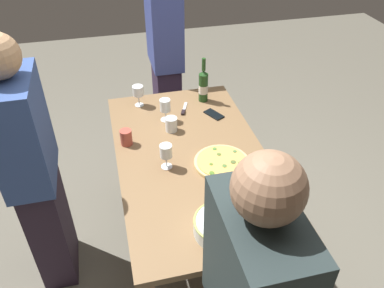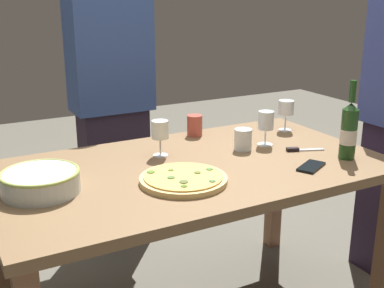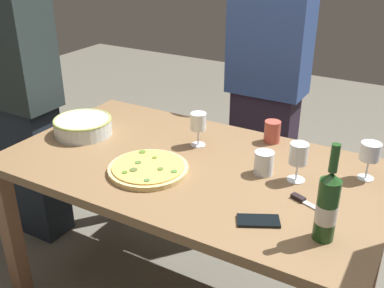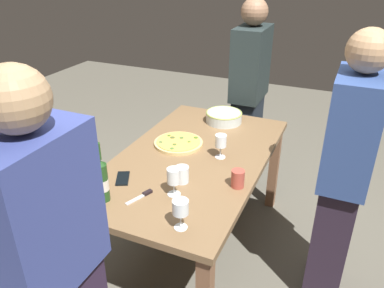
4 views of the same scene
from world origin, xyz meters
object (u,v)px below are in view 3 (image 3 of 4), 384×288
Objects in this scene: person_guest_left at (267,89)px; person_guest_right at (20,101)px; wine_glass_by_bottle at (370,153)px; cell_phone at (258,221)px; cup_amber at (272,132)px; pizza at (148,169)px; dining_table at (192,182)px; cup_ceramic at (264,163)px; wine_bottle at (327,206)px; serving_bowl at (84,125)px; pizza_knife at (305,202)px; wine_glass_near_pizza at (198,123)px; wine_glass_far_left at (299,155)px.

person_guest_left is 1.37m from person_guest_right.
cell_phone is at bearing -117.53° from wine_glass_by_bottle.
cup_amber is (-0.45, 0.14, -0.06)m from wine_glass_by_bottle.
pizza is 2.29× the size of cell_phone.
pizza is at bearing -127.88° from dining_table.
cup_ceramic is 1.39m from person_guest_right.
wine_bottle is (0.62, -0.24, 0.22)m from dining_table.
wine_glass_by_bottle is at bearing 8.59° from person_guest_right.
pizza is 1.19× the size of serving_bowl.
wine_bottle is at bearing -11.08° from serving_bowl.
pizza_knife is 0.10× the size of person_guest_left.
person_guest_left is at bearing 135.77° from wine_glass_by_bottle.
cup_amber is 0.06× the size of person_guest_right.
pizza_knife is at bearing -117.04° from wine_glass_by_bottle.
wine_bottle is at bearing -56.23° from cup_amber.
wine_glass_near_pizza is 0.10× the size of person_guest_left.
pizza is 0.47m from cup_ceramic.
wine_glass_near_pizza is 0.10× the size of person_guest_right.
cup_amber reaches higher than cup_ceramic.
serving_bowl reaches higher than dining_table.
wine_bottle is at bearing -20.79° from dining_table.
dining_table is 0.99× the size of person_guest_left.
wine_bottle is 0.24m from cell_phone.
person_guest_right reaches higher than cup_ceramic.
wine_bottle reaches higher than dining_table.
cup_ceramic is at bearing -15.64° from wine_glass_near_pizza.
wine_glass_near_pizza is 0.38m from cup_ceramic.
serving_bowl is 1.07m from person_guest_left.
wine_glass_by_bottle is 0.10× the size of person_guest_left.
person_guest_left reaches higher than pizza_knife.
wine_glass_near_pizza is 0.64m from cell_phone.
person_guest_right is at bearing -174.11° from wine_glass_by_bottle.
pizza is 2.10× the size of wine_glass_near_pizza.
pizza is 3.22× the size of cup_amber.
person_guest_left reaches higher than wine_glass_far_left.
cup_ceramic is at bearing -174.00° from wine_glass_far_left.
cup_amber is 0.06× the size of person_guest_left.
wine_glass_near_pizza is 0.73m from person_guest_left.
serving_bowl is 2.87× the size of cup_ceramic.
wine_glass_far_left reaches higher than cell_phone.
wine_glass_by_bottle is 1.52× the size of cup_amber.
person_guest_left reaches higher than cup_amber.
wine_glass_far_left is 0.96× the size of pizza_knife.
wine_glass_far_left is (0.49, -0.09, 0.00)m from wine_glass_near_pizza.
serving_bowl is at bearing 168.92° from wine_bottle.
pizza_knife is 1.10m from person_guest_left.
wine_glass_far_left reaches higher than cup_ceramic.
dining_table is 0.99× the size of person_guest_right.
pizza reaches higher than dining_table.
pizza_knife is at bearing -22.02° from wine_glass_near_pizza.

